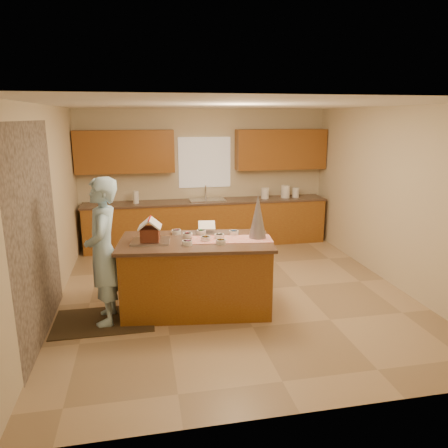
{
  "coord_description": "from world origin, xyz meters",
  "views": [
    {
      "loc": [
        -1.28,
        -5.77,
        2.54
      ],
      "look_at": [
        -0.1,
        0.2,
        1.0
      ],
      "focal_mm": 33.96,
      "sensor_mm": 36.0,
      "label": 1
    }
  ],
  "objects_px": {
    "boy": "(103,252)",
    "gingerbread_house": "(150,232)",
    "island_base": "(196,276)",
    "tinsel_tree": "(258,217)"
  },
  "relations": [
    {
      "from": "tinsel_tree",
      "to": "boy",
      "type": "bearing_deg",
      "value": -177.47
    },
    {
      "from": "island_base",
      "to": "gingerbread_house",
      "type": "bearing_deg",
      "value": -174.81
    },
    {
      "from": "boy",
      "to": "gingerbread_house",
      "type": "xyz_separation_m",
      "value": [
        0.58,
        0.16,
        0.18
      ]
    },
    {
      "from": "tinsel_tree",
      "to": "gingerbread_house",
      "type": "distance_m",
      "value": 1.42
    },
    {
      "from": "boy",
      "to": "gingerbread_house",
      "type": "relative_size",
      "value": 5.59
    },
    {
      "from": "island_base",
      "to": "gingerbread_house",
      "type": "relative_size",
      "value": 5.77
    },
    {
      "from": "tinsel_tree",
      "to": "gingerbread_house",
      "type": "xyz_separation_m",
      "value": [
        -1.41,
        0.07,
        -0.15
      ]
    },
    {
      "from": "island_base",
      "to": "boy",
      "type": "relative_size",
      "value": 1.03
    },
    {
      "from": "island_base",
      "to": "boy",
      "type": "xyz_separation_m",
      "value": [
        -1.16,
        -0.14,
        0.47
      ]
    },
    {
      "from": "island_base",
      "to": "gingerbread_house",
      "type": "height_order",
      "value": "gingerbread_house"
    }
  ]
}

